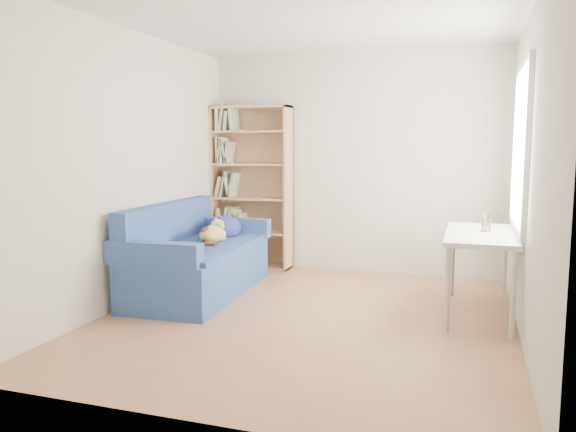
{
  "coord_description": "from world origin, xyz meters",
  "views": [
    {
      "loc": [
        1.34,
        -4.62,
        1.51
      ],
      "look_at": [
        -0.31,
        0.4,
        0.85
      ],
      "focal_mm": 35.0,
      "sensor_mm": 36.0,
      "label": 1
    }
  ],
  "objects_px": {
    "desk": "(480,240)",
    "pen_cup": "(486,224)",
    "sofa": "(197,259)",
    "bookshelf": "(251,194)"
  },
  "relations": [
    {
      "from": "desk",
      "to": "pen_cup",
      "type": "relative_size",
      "value": 7.57
    },
    {
      "from": "sofa",
      "to": "pen_cup",
      "type": "bearing_deg",
      "value": 0.53
    },
    {
      "from": "pen_cup",
      "to": "sofa",
      "type": "bearing_deg",
      "value": -176.47
    },
    {
      "from": "bookshelf",
      "to": "pen_cup",
      "type": "relative_size",
      "value": 11.64
    },
    {
      "from": "sofa",
      "to": "desk",
      "type": "xyz_separation_m",
      "value": [
        2.76,
        0.09,
        0.33
      ]
    },
    {
      "from": "bookshelf",
      "to": "pen_cup",
      "type": "distance_m",
      "value": 2.97
    },
    {
      "from": "sofa",
      "to": "pen_cup",
      "type": "xyz_separation_m",
      "value": [
        2.8,
        0.17,
        0.46
      ]
    },
    {
      "from": "desk",
      "to": "pen_cup",
      "type": "xyz_separation_m",
      "value": [
        0.04,
        0.08,
        0.13
      ]
    },
    {
      "from": "sofa",
      "to": "desk",
      "type": "height_order",
      "value": "sofa"
    },
    {
      "from": "bookshelf",
      "to": "desk",
      "type": "xyz_separation_m",
      "value": [
        2.69,
        -1.25,
        -0.24
      ]
    }
  ]
}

